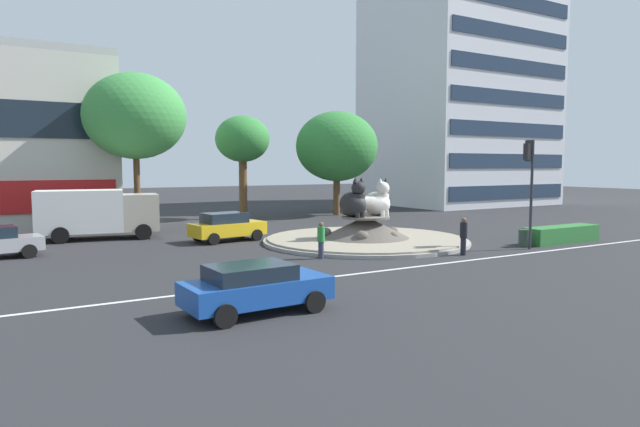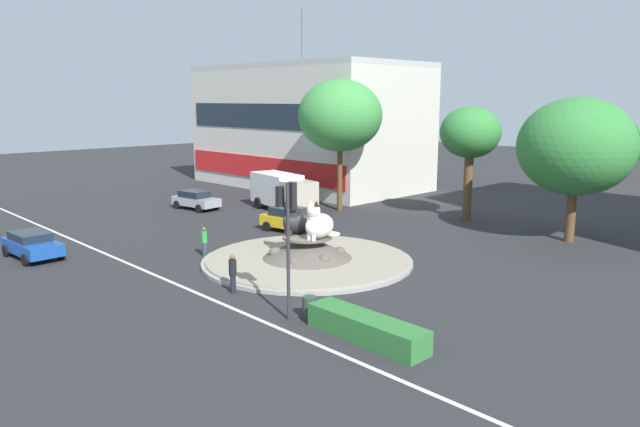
{
  "view_description": "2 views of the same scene",
  "coord_description": "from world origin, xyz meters",
  "px_view_note": "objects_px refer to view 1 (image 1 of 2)",
  "views": [
    {
      "loc": [
        -17.33,
        -24.65,
        4.23
      ],
      "look_at": [
        -1.51,
        2.35,
        1.48
      ],
      "focal_mm": 31.08,
      "sensor_mm": 36.0,
      "label": 1
    },
    {
      "loc": [
        22.87,
        -20.7,
        8.59
      ],
      "look_at": [
        0.05,
        0.89,
        2.55
      ],
      "focal_mm": 33.64,
      "sensor_mm": 36.0,
      "label": 2
    }
  ],
  "objects_px": {
    "cat_statue_black": "(354,202)",
    "parked_car_right": "(227,226)",
    "office_tower": "(459,90)",
    "pedestrian_black_shirt": "(464,235)",
    "second_tree_near_tower": "(243,140)",
    "traffic_light_mast": "(530,170)",
    "third_tree_left": "(337,147)",
    "cat_statue_white": "(378,202)",
    "pedestrian_green_shirt": "(321,239)",
    "hatchback_near_shophouse": "(255,287)",
    "delivery_box_truck": "(97,212)",
    "litter_bin": "(524,238)",
    "broadleaf_tree_behind_island": "(135,116)"
  },
  "relations": [
    {
      "from": "cat_statue_white",
      "to": "second_tree_near_tower",
      "type": "distance_m",
      "value": 16.47
    },
    {
      "from": "third_tree_left",
      "to": "cat_statue_white",
      "type": "bearing_deg",
      "value": -113.99
    },
    {
      "from": "delivery_box_truck",
      "to": "litter_bin",
      "type": "distance_m",
      "value": 23.44
    },
    {
      "from": "cat_statue_white",
      "to": "second_tree_near_tower",
      "type": "bearing_deg",
      "value": 178.53
    },
    {
      "from": "cat_statue_black",
      "to": "delivery_box_truck",
      "type": "bearing_deg",
      "value": -128.97
    },
    {
      "from": "office_tower",
      "to": "traffic_light_mast",
      "type": "bearing_deg",
      "value": -128.81
    },
    {
      "from": "parked_car_right",
      "to": "delivery_box_truck",
      "type": "distance_m",
      "value": 7.56
    },
    {
      "from": "third_tree_left",
      "to": "delivery_box_truck",
      "type": "relative_size",
      "value": 1.29
    },
    {
      "from": "hatchback_near_shophouse",
      "to": "pedestrian_green_shirt",
      "type": "bearing_deg",
      "value": 45.08
    },
    {
      "from": "hatchback_near_shophouse",
      "to": "broadleaf_tree_behind_island",
      "type": "bearing_deg",
      "value": 83.1
    },
    {
      "from": "third_tree_left",
      "to": "pedestrian_green_shirt",
      "type": "relative_size",
      "value": 5.2
    },
    {
      "from": "parked_car_right",
      "to": "traffic_light_mast",
      "type": "bearing_deg",
      "value": -49.19
    },
    {
      "from": "cat_statue_black",
      "to": "delivery_box_truck",
      "type": "height_order",
      "value": "cat_statue_black"
    },
    {
      "from": "office_tower",
      "to": "pedestrian_green_shirt",
      "type": "height_order",
      "value": "office_tower"
    },
    {
      "from": "cat_statue_black",
      "to": "pedestrian_black_shirt",
      "type": "bearing_deg",
      "value": 19.74
    },
    {
      "from": "pedestrian_green_shirt",
      "to": "hatchback_near_shophouse",
      "type": "distance_m",
      "value": 9.39
    },
    {
      "from": "cat_statue_black",
      "to": "parked_car_right",
      "type": "xyz_separation_m",
      "value": [
        -5.56,
        4.35,
        -1.4
      ]
    },
    {
      "from": "broadleaf_tree_behind_island",
      "to": "third_tree_left",
      "type": "bearing_deg",
      "value": 9.52
    },
    {
      "from": "traffic_light_mast",
      "to": "third_tree_left",
      "type": "xyz_separation_m",
      "value": [
        1.79,
        20.95,
        1.78
      ]
    },
    {
      "from": "office_tower",
      "to": "delivery_box_truck",
      "type": "relative_size",
      "value": 3.65
    },
    {
      "from": "pedestrian_black_shirt",
      "to": "delivery_box_truck",
      "type": "bearing_deg",
      "value": -168.85
    },
    {
      "from": "cat_statue_white",
      "to": "traffic_light_mast",
      "type": "relative_size",
      "value": 0.4
    },
    {
      "from": "pedestrian_green_shirt",
      "to": "parked_car_right",
      "type": "bearing_deg",
      "value": 9.65
    },
    {
      "from": "office_tower",
      "to": "third_tree_left",
      "type": "bearing_deg",
      "value": -164.51
    },
    {
      "from": "second_tree_near_tower",
      "to": "litter_bin",
      "type": "bearing_deg",
      "value": -72.6
    },
    {
      "from": "office_tower",
      "to": "delivery_box_truck",
      "type": "distance_m",
      "value": 42.01
    },
    {
      "from": "cat_statue_white",
      "to": "pedestrian_green_shirt",
      "type": "height_order",
      "value": "cat_statue_white"
    },
    {
      "from": "cat_statue_white",
      "to": "second_tree_near_tower",
      "type": "height_order",
      "value": "second_tree_near_tower"
    },
    {
      "from": "broadleaf_tree_behind_island",
      "to": "third_tree_left",
      "type": "distance_m",
      "value": 17.24
    },
    {
      "from": "broadleaf_tree_behind_island",
      "to": "hatchback_near_shophouse",
      "type": "distance_m",
      "value": 23.31
    },
    {
      "from": "parked_car_right",
      "to": "hatchback_near_shophouse",
      "type": "bearing_deg",
      "value": -116.17
    },
    {
      "from": "office_tower",
      "to": "third_tree_left",
      "type": "height_order",
      "value": "office_tower"
    },
    {
      "from": "cat_statue_black",
      "to": "cat_statue_white",
      "type": "bearing_deg",
      "value": 90.83
    },
    {
      "from": "office_tower",
      "to": "litter_bin",
      "type": "height_order",
      "value": "office_tower"
    },
    {
      "from": "pedestrian_black_shirt",
      "to": "hatchback_near_shophouse",
      "type": "distance_m",
      "value": 13.33
    },
    {
      "from": "cat_statue_black",
      "to": "cat_statue_white",
      "type": "relative_size",
      "value": 1.0
    },
    {
      "from": "second_tree_near_tower",
      "to": "parked_car_right",
      "type": "distance_m",
      "value": 14.07
    },
    {
      "from": "second_tree_near_tower",
      "to": "traffic_light_mast",
      "type": "bearing_deg",
      "value": -74.28
    },
    {
      "from": "pedestrian_green_shirt",
      "to": "parked_car_right",
      "type": "xyz_separation_m",
      "value": [
        -1.59,
        7.62,
        -0.06
      ]
    },
    {
      "from": "office_tower",
      "to": "pedestrian_black_shirt",
      "type": "relative_size",
      "value": 13.82
    },
    {
      "from": "traffic_light_mast",
      "to": "office_tower",
      "type": "distance_m",
      "value": 34.66
    },
    {
      "from": "litter_bin",
      "to": "hatchback_near_shophouse",
      "type": "bearing_deg",
      "value": -164.37
    },
    {
      "from": "pedestrian_green_shirt",
      "to": "litter_bin",
      "type": "distance_m",
      "value": 11.16
    },
    {
      "from": "traffic_light_mast",
      "to": "hatchback_near_shophouse",
      "type": "relative_size",
      "value": 1.28
    },
    {
      "from": "cat_statue_white",
      "to": "third_tree_left",
      "type": "relative_size",
      "value": 0.25
    },
    {
      "from": "cat_statue_black",
      "to": "broadleaf_tree_behind_island",
      "type": "height_order",
      "value": "broadleaf_tree_behind_island"
    },
    {
      "from": "third_tree_left",
      "to": "delivery_box_truck",
      "type": "xyz_separation_m",
      "value": [
        -19.89,
        -6.13,
        -4.2
      ]
    },
    {
      "from": "second_tree_near_tower",
      "to": "hatchback_near_shophouse",
      "type": "height_order",
      "value": "second_tree_near_tower"
    },
    {
      "from": "office_tower",
      "to": "second_tree_near_tower",
      "type": "height_order",
      "value": "office_tower"
    },
    {
      "from": "cat_statue_white",
      "to": "third_tree_left",
      "type": "height_order",
      "value": "third_tree_left"
    }
  ]
}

